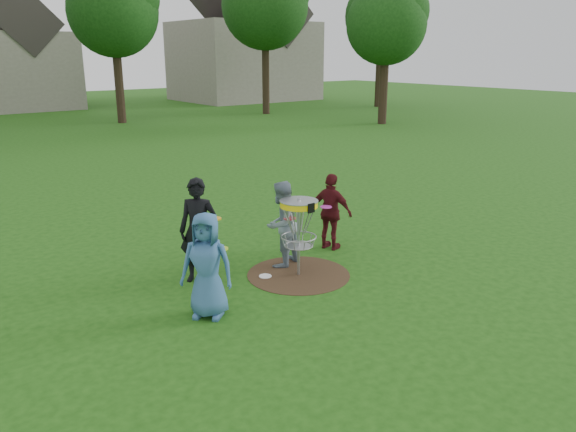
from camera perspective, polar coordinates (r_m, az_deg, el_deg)
ground at (r=9.87m, az=1.07°, el=-5.97°), size 100.00×100.00×0.00m
dirt_patch at (r=9.87m, az=1.07°, el=-5.95°), size 1.80×1.80×0.01m
player_blue at (r=8.20m, az=-8.24°, el=-4.99°), size 0.89×0.91×1.58m
player_black at (r=9.43m, az=-9.09°, el=-1.51°), size 0.76×0.76×1.78m
player_grey at (r=10.05m, az=-0.70°, el=-0.82°), size 0.91×0.81×1.56m
player_maroon at (r=10.94m, az=4.42°, el=0.42°), size 0.63×0.96×1.51m
disc_on_grass at (r=9.78m, az=-2.32°, el=-6.14°), size 0.22×0.22×0.02m
disc_golf_basket at (r=9.53m, az=1.10°, el=-0.29°), size 0.66×0.67×1.38m
held_discs at (r=9.49m, az=-2.19°, el=-0.59°), size 3.08×1.26×0.18m
house_row at (r=41.54m, az=-23.93°, el=15.56°), size 44.50×10.65×11.62m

